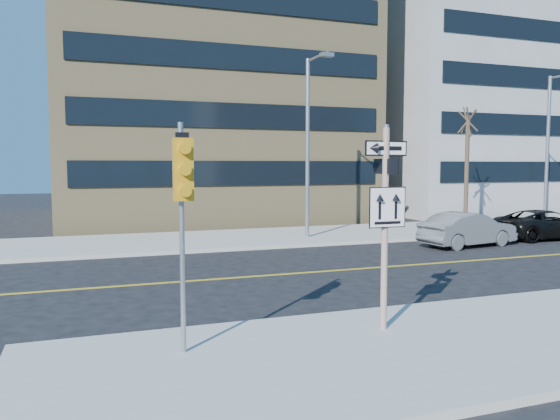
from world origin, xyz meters
name	(u,v)px	position (x,y,z in m)	size (l,w,h in m)	color
ground	(330,306)	(0.00, 0.00, 0.00)	(120.00, 120.00, 0.00)	black
far_sidewalk	(530,225)	(18.00, 12.00, 0.07)	(66.00, 6.00, 0.15)	#ACA8A1
sign_pole	(385,215)	(0.00, -2.51, 2.44)	(0.92, 0.92, 4.06)	beige
traffic_signal	(183,189)	(-4.00, -2.66, 3.03)	(0.32, 0.45, 4.00)	gray
parked_car_b	(468,229)	(9.61, 6.90, 0.72)	(4.39, 1.53, 1.45)	slate
parked_car_c	(545,224)	(14.57, 7.62, 0.68)	(4.88, 2.25, 1.36)	black
streetlight_a	(310,135)	(4.00, 10.76, 4.76)	(0.55, 2.25, 8.00)	gray
streetlight_b	(551,140)	(18.00, 10.76, 4.76)	(0.55, 2.25, 8.00)	gray
street_tree_west	(468,124)	(13.00, 11.30, 5.52)	(1.80, 1.80, 6.35)	#35281F
building_brick	(200,82)	(2.00, 25.00, 9.00)	(18.00, 18.00, 18.00)	tan
building_grey_mid	(477,114)	(24.00, 24.00, 7.50)	(20.00, 16.00, 15.00)	gray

